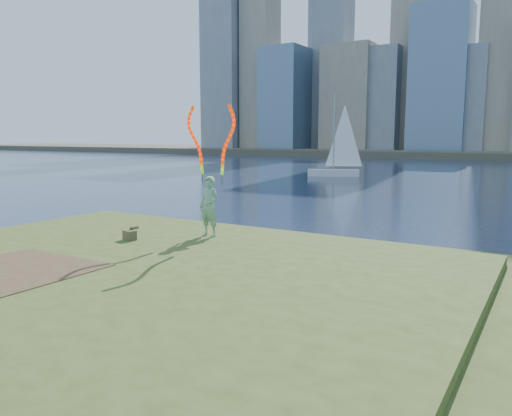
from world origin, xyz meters
The scene contains 7 objects.
ground centered at (0.00, 0.00, 0.00)m, with size 320.00×320.00×0.00m, color #19253E.
grassy_knoll centered at (0.00, -2.30, 0.34)m, with size 20.00×18.00×0.80m.
dirt_patch centered at (-2.20, -3.20, 0.81)m, with size 3.20×3.00×0.02m, color #47331E.
far_shore centered at (0.00, 95.00, 0.60)m, with size 320.00×40.00×1.20m, color #4C4738.
woman_with_ribbons centered at (-0.75, 2.16, 2.19)m, with size 2.11×0.44×4.15m.
canvas_bag centered at (-2.40, 0.54, 0.95)m, with size 0.44×0.49×0.37m.
sailboat centered at (-10.12, 34.84, 1.32)m, with size 5.01×3.24×7.70m.
Camera 1 is at (7.92, -9.53, 3.72)m, focal length 35.00 mm.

